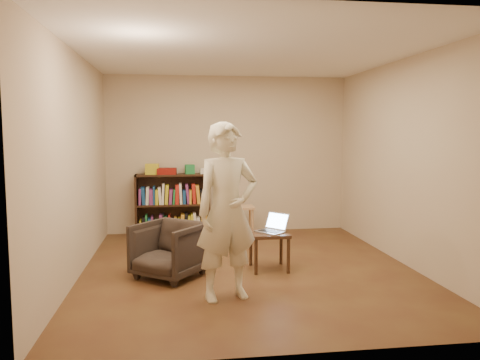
{
  "coord_description": "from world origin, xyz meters",
  "views": [
    {
      "loc": [
        -0.87,
        -5.54,
        1.67
      ],
      "look_at": [
        -0.06,
        0.35,
        1.07
      ],
      "focal_mm": 35.0,
      "sensor_mm": 36.0,
      "label": 1
    }
  ],
  "objects": [
    {
      "name": "floor",
      "position": [
        0.0,
        0.0,
        0.0
      ],
      "size": [
        4.5,
        4.5,
        0.0
      ],
      "primitive_type": "plane",
      "color": "#492517",
      "rests_on": "ground"
    },
    {
      "name": "ceiling",
      "position": [
        0.0,
        0.0,
        2.6
      ],
      "size": [
        4.5,
        4.5,
        0.0
      ],
      "primitive_type": "plane",
      "color": "white",
      "rests_on": "wall_back"
    },
    {
      "name": "wall_back",
      "position": [
        0.0,
        2.25,
        1.3
      ],
      "size": [
        4.0,
        0.0,
        4.0
      ],
      "primitive_type": "plane",
      "rotation": [
        1.57,
        0.0,
        0.0
      ],
      "color": "beige",
      "rests_on": "floor"
    },
    {
      "name": "wall_left",
      "position": [
        -2.0,
        0.0,
        1.3
      ],
      "size": [
        0.0,
        4.5,
        4.5
      ],
      "primitive_type": "plane",
      "rotation": [
        1.57,
        0.0,
        1.57
      ],
      "color": "beige",
      "rests_on": "floor"
    },
    {
      "name": "wall_right",
      "position": [
        2.0,
        0.0,
        1.3
      ],
      "size": [
        0.0,
        4.5,
        4.5
      ],
      "primitive_type": "plane",
      "rotation": [
        1.57,
        0.0,
        -1.57
      ],
      "color": "beige",
      "rests_on": "floor"
    },
    {
      "name": "bookshelf",
      "position": [
        -0.92,
        2.09,
        0.44
      ],
      "size": [
        1.2,
        0.3,
        1.0
      ],
      "color": "black",
      "rests_on": "floor"
    },
    {
      "name": "box_yellow",
      "position": [
        -1.24,
        2.07,
        1.09
      ],
      "size": [
        0.22,
        0.17,
        0.17
      ],
      "primitive_type": "cube",
      "rotation": [
        0.0,
        0.0,
        -0.08
      ],
      "color": "gold",
      "rests_on": "bookshelf"
    },
    {
      "name": "red_cloth",
      "position": [
        -1.01,
        2.06,
        1.05
      ],
      "size": [
        0.31,
        0.24,
        0.1
      ],
      "primitive_type": "cube",
      "rotation": [
        0.0,
        0.0,
        -0.07
      ],
      "color": "maroon",
      "rests_on": "bookshelf"
    },
    {
      "name": "box_green",
      "position": [
        -0.64,
        2.1,
        1.07
      ],
      "size": [
        0.16,
        0.16,
        0.15
      ],
      "primitive_type": "cube",
      "rotation": [
        0.0,
        0.0,
        0.08
      ],
      "color": "#22803D",
      "rests_on": "bookshelf"
    },
    {
      "name": "box_white",
      "position": [
        -0.42,
        2.08,
        1.04
      ],
      "size": [
        0.12,
        0.12,
        0.09
      ],
      "primitive_type": "cube",
      "rotation": [
        0.0,
        0.0,
        0.13
      ],
      "color": "white",
      "rests_on": "bookshelf"
    },
    {
      "name": "stool",
      "position": [
        0.19,
        1.77,
        0.4
      ],
      "size": [
        0.34,
        0.34,
        0.5
      ],
      "color": "tan",
      "rests_on": "floor"
    },
    {
      "name": "armchair",
      "position": [
        -0.96,
        -0.19,
        0.32
      ],
      "size": [
        0.98,
        0.98,
        0.64
      ],
      "primitive_type": "imported",
      "rotation": [
        0.0,
        0.0,
        -0.66
      ],
      "color": "#2F251F",
      "rests_on": "floor"
    },
    {
      "name": "side_table",
      "position": [
        0.25,
        -0.05,
        0.38
      ],
      "size": [
        0.45,
        0.45,
        0.46
      ],
      "color": "black",
      "rests_on": "floor"
    },
    {
      "name": "laptop",
      "position": [
        0.3,
        -0.02,
        0.52
      ],
      "size": [
        0.45,
        0.45,
        0.22
      ],
      "rotation": [
        0.0,
        0.0,
        -0.85
      ],
      "color": "#B1B1B6",
      "rests_on": "side_table"
    },
    {
      "name": "person",
      "position": [
        -0.37,
        -0.98,
        0.89
      ],
      "size": [
        0.74,
        0.59,
        1.78
      ],
      "primitive_type": "imported",
      "rotation": [
        0.0,
        0.0,
        0.28
      ],
      "color": "beige",
      "rests_on": "floor"
    }
  ]
}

